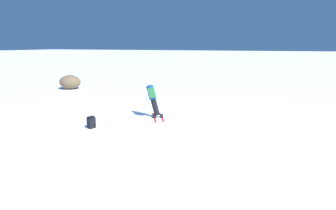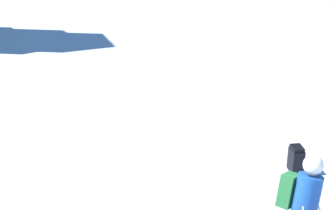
% 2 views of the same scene
% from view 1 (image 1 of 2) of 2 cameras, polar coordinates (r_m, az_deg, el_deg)
% --- Properties ---
extents(ground_plane, '(300.00, 300.00, 0.00)m').
position_cam_1_polar(ground_plane, '(12.46, 0.50, -2.99)').
color(ground_plane, white).
extents(skier, '(1.45, 1.75, 1.85)m').
position_cam_1_polar(skier, '(12.40, -3.38, 1.78)').
color(skier, red).
rests_on(skier, ground).
extents(spare_backpack, '(0.30, 0.35, 0.50)m').
position_cam_1_polar(spare_backpack, '(11.48, -16.36, -3.66)').
color(spare_backpack, black).
rests_on(spare_backpack, ground).
extents(exposed_boulder_0, '(1.69, 1.44, 1.10)m').
position_cam_1_polar(exposed_boulder_0, '(22.21, -20.55, 4.71)').
color(exposed_boulder_0, brown).
rests_on(exposed_boulder_0, ground).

